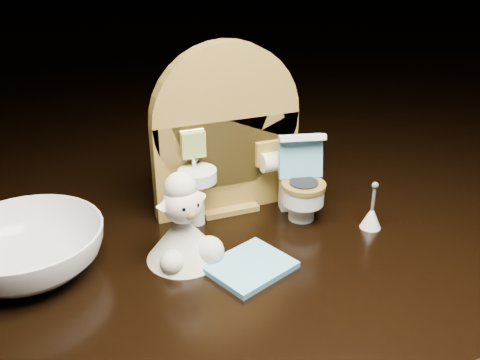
% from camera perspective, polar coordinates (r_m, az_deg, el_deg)
% --- Properties ---
extents(backdrop_panel, '(0.13, 0.05, 0.15)m').
position_cam_1_polar(backdrop_panel, '(0.46, -1.54, 4.26)').
color(backdrop_panel, olive).
rests_on(backdrop_panel, ground).
extents(toy_toilet, '(0.04, 0.05, 0.08)m').
position_cam_1_polar(toy_toilet, '(0.47, 6.49, -0.70)').
color(toy_toilet, white).
rests_on(toy_toilet, ground).
extents(bath_mat, '(0.07, 0.07, 0.00)m').
position_cam_1_polar(bath_mat, '(0.41, 1.07, -9.21)').
color(bath_mat, '#62ABCD').
rests_on(bath_mat, ground).
extents(toilet_brush, '(0.02, 0.02, 0.04)m').
position_cam_1_polar(toilet_brush, '(0.47, 13.84, -3.71)').
color(toilet_brush, white).
rests_on(toilet_brush, ground).
extents(plush_lamb, '(0.06, 0.06, 0.07)m').
position_cam_1_polar(plush_lamb, '(0.41, -5.97, -5.32)').
color(plush_lamb, beige).
rests_on(plush_lamb, ground).
extents(ceramic_bowl, '(0.13, 0.13, 0.04)m').
position_cam_1_polar(ceramic_bowl, '(0.43, -21.70, -6.98)').
color(ceramic_bowl, white).
rests_on(ceramic_bowl, ground).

